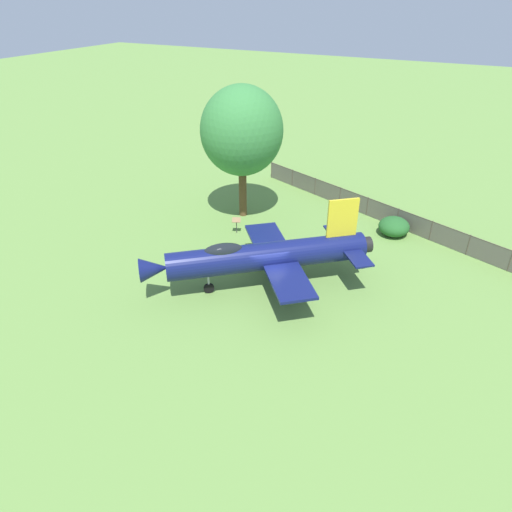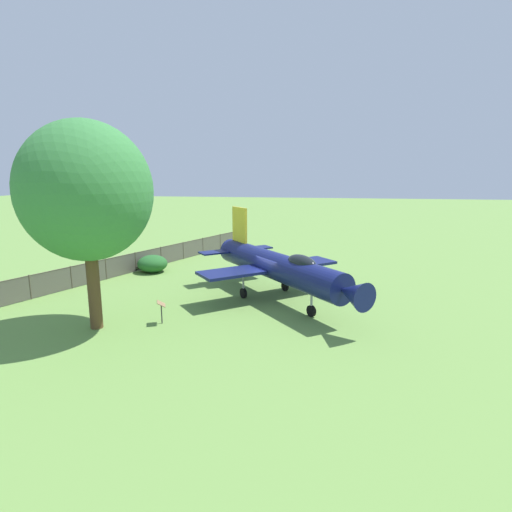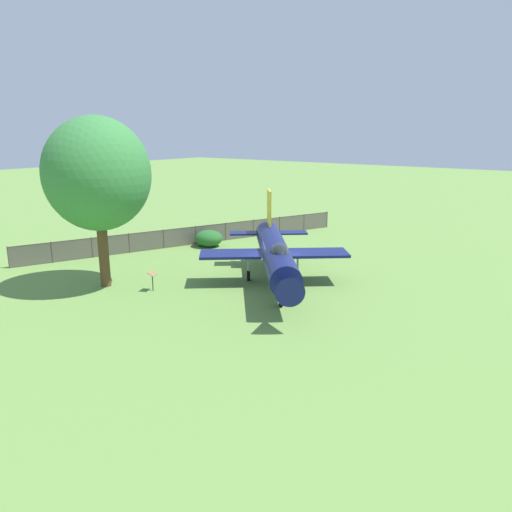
{
  "view_description": "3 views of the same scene",
  "coord_description": "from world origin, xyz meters",
  "views": [
    {
      "loc": [
        9.8,
        -20.48,
        15.34
      ],
      "look_at": [
        -0.37,
        -0.72,
        2.28
      ],
      "focal_mm": 32.41,
      "sensor_mm": 36.0,
      "label": 1
    },
    {
      "loc": [
        -23.04,
        -2.77,
        7.32
      ],
      "look_at": [
        0.46,
        1.21,
        2.46
      ],
      "focal_mm": 28.78,
      "sensor_mm": 36.0,
      "label": 2
    },
    {
      "loc": [
        -22.43,
        -15.44,
        8.83
      ],
      "look_at": [
        -0.99,
        0.62,
        1.91
      ],
      "focal_mm": 34.2,
      "sensor_mm": 36.0,
      "label": 3
    }
  ],
  "objects": [
    {
      "name": "shrub_near_fence",
      "position": [
        5.14,
        9.86,
        0.65
      ],
      "size": [
        2.14,
        2.22,
        1.29
      ],
      "color": "#235B26",
      "rests_on": "ground_plane"
    },
    {
      "name": "ground_plane",
      "position": [
        0.0,
        0.0,
        0.0
      ],
      "size": [
        200.0,
        200.0,
        0.0
      ],
      "primitive_type": "plane",
      "color": "#668E42"
    },
    {
      "name": "shade_tree",
      "position": [
        -5.93,
        7.9,
        6.46
      ],
      "size": [
        5.84,
        5.97,
        9.66
      ],
      "color": "brown",
      "rests_on": "ground_plane"
    },
    {
      "name": "info_plaque",
      "position": [
        -4.88,
        5.03,
        0.85
      ],
      "size": [
        0.71,
        0.6,
        1.14
      ],
      "color": "#333333",
      "rests_on": "ground_plane"
    },
    {
      "name": "perimeter_fence",
      "position": [
        5.08,
        11.18,
        0.79
      ],
      "size": [
        25.11,
        9.99,
        1.48
      ],
      "rotation": [
        0.0,
        0.0,
        9.05
      ],
      "color": "#4C4238",
      "rests_on": "ground_plane"
    },
    {
      "name": "display_jet",
      "position": [
        -0.28,
        -0.23,
        2.04
      ],
      "size": [
        11.7,
        10.54,
        5.09
      ],
      "rotation": [
        0.0,
        0.0,
        3.84
      ],
      "color": "#111951",
      "rests_on": "ground_plane"
    }
  ]
}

